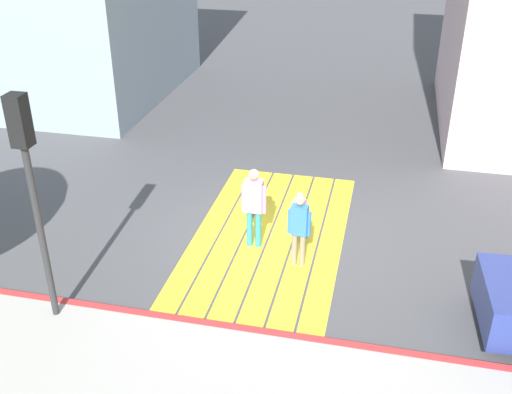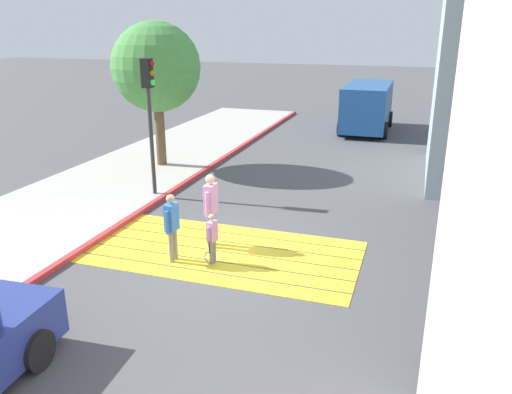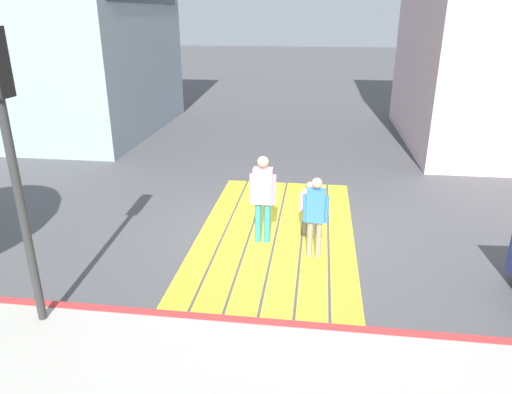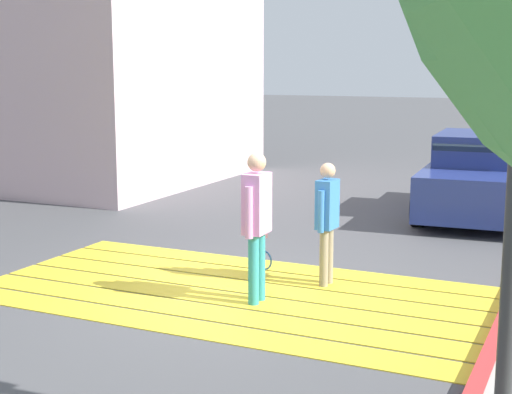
{
  "view_description": "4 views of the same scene",
  "coord_description": "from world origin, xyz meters",
  "px_view_note": "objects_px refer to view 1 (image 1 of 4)",
  "views": [
    {
      "loc": [
        -11.34,
        -2.3,
        7.18
      ],
      "look_at": [
        -0.06,
        0.28,
        1.0
      ],
      "focal_mm": 42.95,
      "sensor_mm": 36.0,
      "label": 1
    },
    {
      "loc": [
        4.18,
        -10.38,
        5.18
      ],
      "look_at": [
        0.49,
        0.91,
        1.15
      ],
      "focal_mm": 35.84,
      "sensor_mm": 36.0,
      "label": 2
    },
    {
      "loc": [
        -9.03,
        -0.78,
        4.38
      ],
      "look_at": [
        -0.24,
        0.4,
        0.91
      ],
      "focal_mm": 33.04,
      "sensor_mm": 36.0,
      "label": 3
    },
    {
      "loc": [
        -4.08,
        8.17,
        2.83
      ],
      "look_at": [
        -0.14,
        -0.36,
        1.18
      ],
      "focal_mm": 52.74,
      "sensor_mm": 36.0,
      "label": 4
    }
  ],
  "objects_px": {
    "pedestrian_adult_lead": "(299,226)",
    "pedestrian_adult_trailing": "(254,203)",
    "traffic_light_corner": "(29,167)",
    "pedestrian_child_with_racket": "(300,215)"
  },
  "relations": [
    {
      "from": "pedestrian_child_with_racket",
      "to": "pedestrian_adult_trailing",
      "type": "bearing_deg",
      "value": 113.7
    },
    {
      "from": "pedestrian_adult_lead",
      "to": "pedestrian_adult_trailing",
      "type": "relative_size",
      "value": 0.88
    },
    {
      "from": "pedestrian_adult_trailing",
      "to": "pedestrian_child_with_racket",
      "type": "relative_size",
      "value": 1.52
    },
    {
      "from": "traffic_light_corner",
      "to": "pedestrian_adult_trailing",
      "type": "height_order",
      "value": "traffic_light_corner"
    },
    {
      "from": "pedestrian_adult_lead",
      "to": "pedestrian_adult_trailing",
      "type": "distance_m",
      "value": 1.17
    },
    {
      "from": "pedestrian_adult_lead",
      "to": "pedestrian_child_with_racket",
      "type": "xyz_separation_m",
      "value": [
        0.92,
        0.13,
        -0.27
      ]
    },
    {
      "from": "pedestrian_adult_lead",
      "to": "pedestrian_adult_trailing",
      "type": "xyz_separation_m",
      "value": [
        0.51,
        1.05,
        0.13
      ]
    },
    {
      "from": "traffic_light_corner",
      "to": "pedestrian_adult_lead",
      "type": "relative_size",
      "value": 2.63
    },
    {
      "from": "traffic_light_corner",
      "to": "pedestrian_child_with_racket",
      "type": "distance_m",
      "value": 5.75
    },
    {
      "from": "pedestrian_child_with_racket",
      "to": "traffic_light_corner",
      "type": "bearing_deg",
      "value": 132.71
    }
  ]
}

